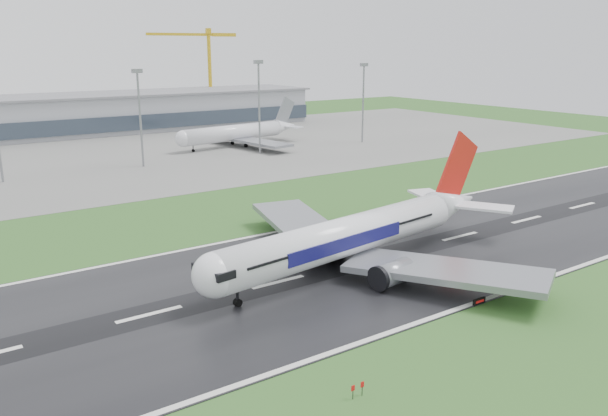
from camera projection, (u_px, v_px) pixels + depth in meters
ground at (278, 283)px, 89.99m from camera, size 520.00×520.00×0.00m
runway at (278, 282)px, 89.98m from camera, size 400.00×45.00×0.10m
apron at (68, 159)px, 189.59m from camera, size 400.00×130.00×0.08m
terminal at (28, 118)px, 235.48m from camera, size 240.00×36.00×15.00m
main_airliner at (363, 209)px, 95.23m from camera, size 69.88×67.34×18.43m
parked_airliner at (237, 124)px, 213.47m from camera, size 60.51×57.42×15.69m
tower_crane at (210, 75)px, 291.06m from camera, size 43.79×6.87×43.30m
runway_sign at (479, 302)px, 81.96m from camera, size 2.29×0.81×1.04m
floodmast_3 at (140, 121)px, 174.64m from camera, size 0.64×0.64×27.15m
floodmast_4 at (259, 110)px, 196.26m from camera, size 0.64×0.64×29.18m
floodmast_5 at (363, 105)px, 220.58m from camera, size 0.64×0.64×27.66m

